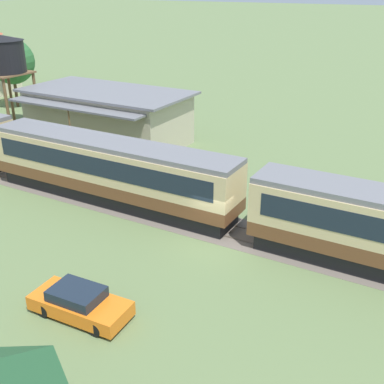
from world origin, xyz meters
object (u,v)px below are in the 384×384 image
passenger_train (113,169)px  station_building (108,116)px  water_tower (2,56)px  parked_car_orange (80,303)px  yard_tree_1 (11,61)px

passenger_train → station_building: 13.30m
water_tower → parked_car_orange: 32.20m
water_tower → passenger_train: bearing=-24.1°
station_building → yard_tree_1: (-17.45, 5.15, 2.78)m
parked_car_orange → station_building: bearing=122.6°
yard_tree_1 → parked_car_orange: bearing=-38.5°
station_building → parked_car_orange: (14.56, -20.30, -1.72)m
passenger_train → parked_car_orange: (5.97, -10.15, -1.68)m
water_tower → yard_tree_1: 9.59m
passenger_train → yard_tree_1: (-26.04, 15.30, 2.82)m
passenger_train → parked_car_orange: 11.89m
water_tower → yard_tree_1: (-6.67, 6.64, -1.87)m
water_tower → parked_car_orange: bearing=-36.6°
water_tower → parked_car_orange: water_tower is taller
water_tower → parked_car_orange: (25.34, -18.82, -6.37)m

